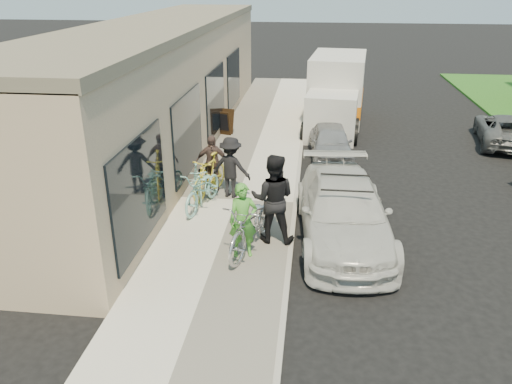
{
  "coord_description": "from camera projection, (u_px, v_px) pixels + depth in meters",
  "views": [
    {
      "loc": [
        -0.09,
        -8.86,
        5.58
      ],
      "look_at": [
        -1.3,
        1.5,
        1.05
      ],
      "focal_mm": 35.0,
      "sensor_mm": 36.0,
      "label": 1
    }
  ],
  "objects": [
    {
      "name": "cruiser_bike_a",
      "position": [
        197.0,
        182.0,
        13.07
      ],
      "size": [
        0.92,
        1.58,
        0.92
      ],
      "primitive_type": "imported",
      "rotation": [
        0.0,
        0.0,
        0.35
      ],
      "color": "#89CCC3",
      "rests_on": "sidewalk"
    },
    {
      "name": "bike_rack",
      "position": [
        203.0,
        177.0,
        13.28
      ],
      "size": [
        0.12,
        0.59,
        0.83
      ],
      "rotation": [
        0.0,
        0.0,
        -0.12
      ],
      "color": "black",
      "rests_on": "sidewalk"
    },
    {
      "name": "woman_rider",
      "position": [
        243.0,
        221.0,
        10.25
      ],
      "size": [
        0.67,
        0.54,
        1.61
      ],
      "primitive_type": "imported",
      "rotation": [
        0.0,
        0.0,
        0.28
      ],
      "color": "#489933",
      "rests_on": "sidewalk"
    },
    {
      "name": "cruiser_bike_b",
      "position": [
        203.0,
        189.0,
        12.55
      ],
      "size": [
        1.06,
        2.02,
        1.01
      ],
      "primitive_type": "imported",
      "rotation": [
        0.0,
        0.0,
        -0.21
      ],
      "color": "#89CCC3",
      "rests_on": "sidewalk"
    },
    {
      "name": "curb",
      "position": [
        295.0,
        205.0,
        13.04
      ],
      "size": [
        0.12,
        34.0,
        0.13
      ],
      "primitive_type": "cube",
      "color": "#9C988F",
      "rests_on": "ground"
    },
    {
      "name": "storefront",
      "position": [
        165.0,
        84.0,
        17.28
      ],
      "size": [
        3.6,
        20.0,
        4.22
      ],
      "color": "#CCB08D",
      "rests_on": "ground"
    },
    {
      "name": "sandwich_board",
      "position": [
        225.0,
        122.0,
        18.42
      ],
      "size": [
        0.67,
        0.68,
        0.9
      ],
      "rotation": [
        0.0,
        0.0,
        -0.27
      ],
      "color": "black",
      "rests_on": "sidewalk"
    },
    {
      "name": "sedan_silver",
      "position": [
        330.0,
        142.0,
        16.42
      ],
      "size": [
        1.54,
        3.33,
        1.11
      ],
      "primitive_type": "imported",
      "rotation": [
        0.0,
        0.0,
        0.07
      ],
      "color": "#97989C",
      "rests_on": "ground"
    },
    {
      "name": "tandem_bike",
      "position": [
        252.0,
        225.0,
        10.57
      ],
      "size": [
        1.36,
        2.36,
        1.17
      ],
      "primitive_type": "imported",
      "rotation": [
        0.0,
        0.0,
        -0.28
      ],
      "color": "#BABABC",
      "rests_on": "sidewalk"
    },
    {
      "name": "bystander_a",
      "position": [
        231.0,
        167.0,
        13.06
      ],
      "size": [
        1.17,
        0.84,
        1.64
      ],
      "primitive_type": "imported",
      "rotation": [
        0.0,
        0.0,
        2.9
      ],
      "color": "black",
      "rests_on": "sidewalk"
    },
    {
      "name": "sedan_white",
      "position": [
        343.0,
        211.0,
        11.25
      ],
      "size": [
        2.29,
        4.93,
        1.43
      ],
      "rotation": [
        0.0,
        0.0,
        0.07
      ],
      "color": "silver",
      "rests_on": "ground"
    },
    {
      "name": "bystander_b",
      "position": [
        212.0,
        163.0,
        13.53
      ],
      "size": [
        0.93,
        0.45,
        1.54
      ],
      "primitive_type": "imported",
      "rotation": [
        0.0,
        0.0,
        0.08
      ],
      "color": "brown",
      "rests_on": "sidewalk"
    },
    {
      "name": "moving_truck",
      "position": [
        336.0,
        95.0,
        19.97
      ],
      "size": [
        2.59,
        5.66,
        2.7
      ],
      "rotation": [
        0.0,
        0.0,
        -0.1
      ],
      "color": "beige",
      "rests_on": "ground"
    },
    {
      "name": "far_car_gray",
      "position": [
        505.0,
        129.0,
        17.81
      ],
      "size": [
        2.4,
        4.1,
        1.07
      ],
      "primitive_type": "imported",
      "rotation": [
        0.0,
        0.0,
        2.97
      ],
      "color": "#505254",
      "rests_on": "ground"
    },
    {
      "name": "man_standing",
      "position": [
        273.0,
        199.0,
        10.78
      ],
      "size": [
        1.0,
        0.79,
        2.01
      ],
      "primitive_type": "imported",
      "rotation": [
        0.0,
        0.0,
        3.12
      ],
      "color": "black",
      "rests_on": "sidewalk"
    },
    {
      "name": "ground",
      "position": [
        310.0,
        270.0,
        10.29
      ],
      "size": [
        120.0,
        120.0,
        0.0
      ],
      "primitive_type": "plane",
      "color": "black",
      "rests_on": "ground"
    },
    {
      "name": "sidewalk",
      "position": [
        237.0,
        202.0,
        13.2
      ],
      "size": [
        3.0,
        34.0,
        0.15
      ],
      "primitive_type": "cube",
      "color": "beige",
      "rests_on": "ground"
    },
    {
      "name": "cruiser_bike_c",
      "position": [
        209.0,
        175.0,
        13.25
      ],
      "size": [
        1.0,
        1.92,
        1.11
      ],
      "primitive_type": "imported",
      "rotation": [
        0.0,
        0.0,
        -0.27
      ],
      "color": "gold",
      "rests_on": "sidewalk"
    }
  ]
}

